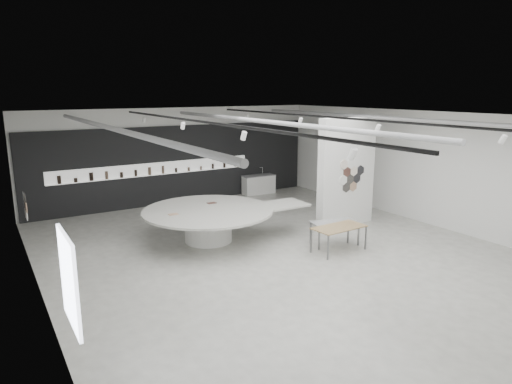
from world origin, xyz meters
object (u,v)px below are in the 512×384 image
sample_table_stone (335,224)px  kitchen_counter (259,184)px  display_island (211,220)px  sample_table_wood (339,228)px  partition_column (346,172)px

sample_table_stone → kitchen_counter: 7.13m
display_island → sample_table_wood: size_ratio=3.20×
kitchen_counter → partition_column: bearing=-87.6°
partition_column → sample_table_stone: 2.46m
partition_column → kitchen_counter: (0.03, 5.54, -1.38)m
sample_table_stone → kitchen_counter: size_ratio=0.99×
display_island → sample_table_stone: size_ratio=3.42×
sample_table_stone → kitchen_counter: (1.69, 6.92, -0.22)m
display_island → sample_table_wood: display_island is taller
sample_table_stone → sample_table_wood: bearing=-119.1°
partition_column → sample_table_stone: bearing=-140.3°
partition_column → kitchen_counter: size_ratio=2.42×
sample_table_wood → kitchen_counter: bearing=75.1°
partition_column → kitchen_counter: bearing=89.7°
partition_column → display_island: bearing=169.8°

